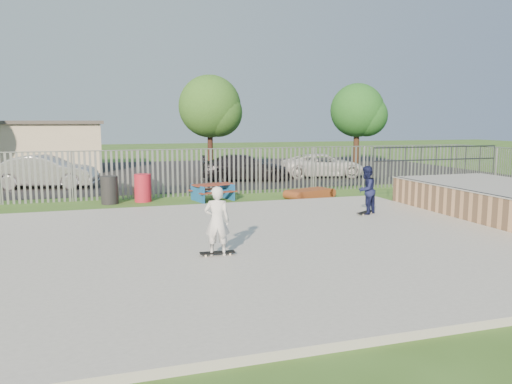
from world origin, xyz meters
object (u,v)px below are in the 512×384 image
object	(u,v)px
car_silver	(46,172)
car_white	(324,165)
funbox	(310,194)
skater_white	(217,221)
skater_navy	(366,190)
tree_right	(357,111)
car_dark	(245,168)
trash_bin_grey	(109,190)
picnic_table	(213,192)
tree_mid	(210,107)
trash_bin_red	(143,188)

from	to	relation	value
car_silver	car_white	world-z (taller)	car_silver
funbox	skater_white	size ratio (longest dim) A/B	1.27
car_silver	skater_navy	size ratio (longest dim) A/B	2.98
car_silver	tree_right	bearing A→B (deg)	-59.42
tree_right	skater_navy	world-z (taller)	tree_right
car_silver	tree_right	world-z (taller)	tree_right
funbox	car_dark	bearing A→B (deg)	78.76
trash_bin_grey	skater_navy	xyz separation A→B (m)	(7.95, -5.54, 0.40)
car_silver	car_dark	bearing A→B (deg)	-76.93
skater_navy	car_white	bearing A→B (deg)	-139.57
picnic_table	car_white	bearing A→B (deg)	25.18
tree_mid	skater_navy	xyz separation A→B (m)	(1.51, -16.96, -3.14)
picnic_table	car_silver	world-z (taller)	car_silver
skater_white	car_dark	bearing A→B (deg)	-94.86
trash_bin_red	car_silver	world-z (taller)	car_silver
car_dark	skater_navy	distance (m)	11.22
car_silver	tree_right	size ratio (longest dim) A/B	0.81
trash_bin_red	tree_right	xyz separation A→B (m)	(15.90, 11.82, 3.36)
picnic_table	car_dark	size ratio (longest dim) A/B	0.39
funbox	trash_bin_grey	world-z (taller)	trash_bin_grey
car_silver	funbox	bearing A→B (deg)	-108.48
trash_bin_grey	funbox	bearing A→B (deg)	-6.75
car_silver	car_white	bearing A→B (deg)	-75.96
car_white	trash_bin_red	bearing A→B (deg)	129.30
picnic_table	funbox	world-z (taller)	picnic_table
tree_mid	skater_white	size ratio (longest dim) A/B	3.83
trash_bin_grey	car_white	world-z (taller)	car_white
funbox	skater_navy	distance (m)	4.66
funbox	car_dark	xyz separation A→B (m)	(-0.89, 6.58, 0.53)
trash_bin_red	car_white	xyz separation A→B (m)	(10.52, 5.73, 0.13)
picnic_table	car_silver	distance (m)	9.01
car_silver	tree_mid	size ratio (longest dim) A/B	0.78
trash_bin_red	car_white	bearing A→B (deg)	28.59
tree_right	car_dark	bearing A→B (deg)	-147.82
tree_right	skater_navy	distance (m)	20.04
tree_mid	car_silver	bearing A→B (deg)	-147.77
tree_mid	skater_navy	world-z (taller)	tree_mid
car_dark	skater_white	xyz separation A→B (m)	(-4.92, -14.70, 0.23)
tree_right	skater_white	size ratio (longest dim) A/B	3.67
car_dark	tree_right	distance (m)	12.35
skater_white	car_silver	bearing A→B (deg)	-57.69
picnic_table	car_dark	xyz separation A→B (m)	(3.09, 5.97, 0.37)
funbox	skater_navy	size ratio (longest dim) A/B	1.27
skater_navy	trash_bin_grey	bearing A→B (deg)	-65.90
funbox	skater_navy	bearing A→B (deg)	-109.20
picnic_table	tree_mid	size ratio (longest dim) A/B	0.31
tree_right	skater_navy	xyz separation A→B (m)	(-9.22, -17.54, -2.96)
picnic_table	car_white	xyz separation A→B (m)	(7.81, 6.24, 0.34)
picnic_table	skater_white	world-z (taller)	skater_white
funbox	car_white	xyz separation A→B (m)	(3.83, 6.85, 0.50)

